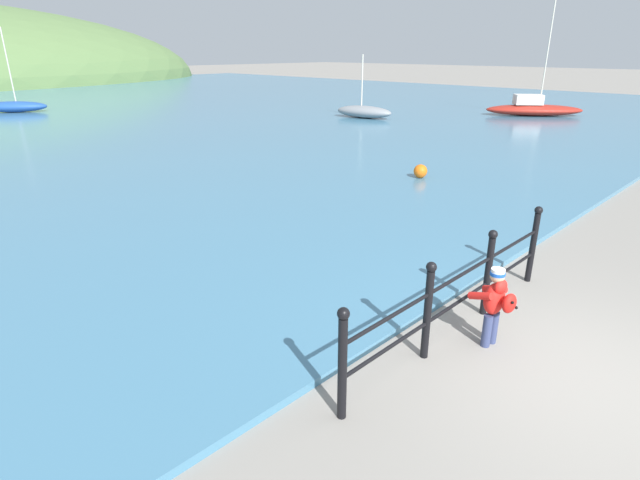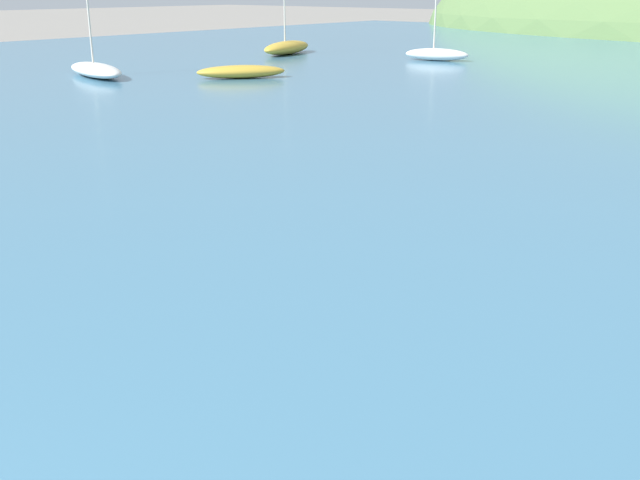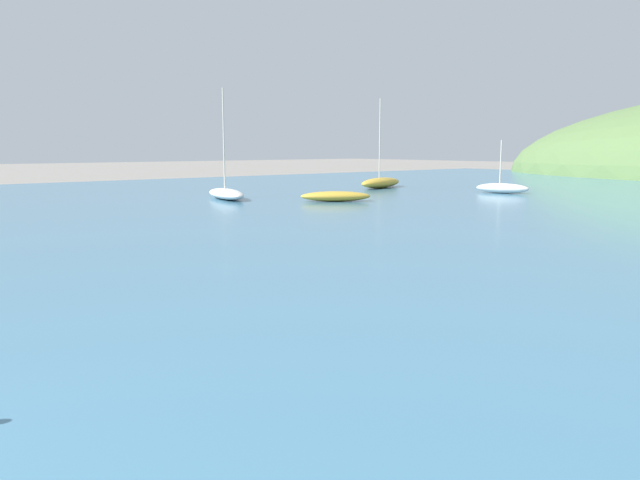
# 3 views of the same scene
# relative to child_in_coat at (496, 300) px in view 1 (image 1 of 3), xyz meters

# --- Properties ---
(ground_plane) EXTENTS (200.00, 200.00, 0.00)m
(ground_plane) POSITION_rel_child_in_coat_xyz_m (0.13, -1.07, -0.61)
(ground_plane) COLOR gray
(iron_railing) EXTENTS (4.43, 0.12, 1.21)m
(iron_railing) POSITION_rel_child_in_coat_xyz_m (-0.06, 0.43, 0.04)
(iron_railing) COLOR black
(iron_railing) RESTS_ON ground
(child_in_coat) EXTENTS (0.41, 0.55, 1.00)m
(child_in_coat) POSITION_rel_child_in_coat_xyz_m (0.00, 0.00, 0.00)
(child_in_coat) COLOR navy
(child_in_coat) RESTS_ON ground
(boat_blue_hull) EXTENTS (1.61, 3.19, 3.03)m
(boat_blue_hull) POSITION_rel_child_in_coat_xyz_m (14.88, 14.38, -0.20)
(boat_blue_hull) COLOR gray
(boat_blue_hull) RESTS_ON water
(boat_nearest_quay) EXTENTS (4.30, 4.83, 5.94)m
(boat_nearest_quay) POSITION_rel_child_in_coat_xyz_m (21.85, 8.65, -0.15)
(boat_nearest_quay) COLOR maroon
(boat_nearest_quay) RESTS_ON water
(boat_mid_harbor) EXTENTS (3.43, 2.85, 4.37)m
(boat_mid_harbor) POSITION_rel_child_in_coat_xyz_m (3.18, 29.76, -0.20)
(boat_mid_harbor) COLOR #1E4793
(boat_mid_harbor) RESTS_ON water
(mooring_buoy) EXTENTS (0.37, 0.37, 0.37)m
(mooring_buoy) POSITION_rel_child_in_coat_xyz_m (6.19, 5.16, -0.32)
(mooring_buoy) COLOR orange
(mooring_buoy) RESTS_ON water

